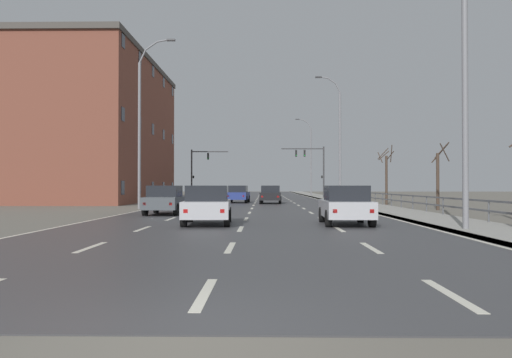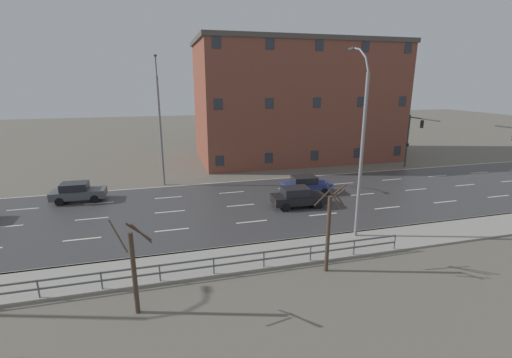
# 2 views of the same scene
# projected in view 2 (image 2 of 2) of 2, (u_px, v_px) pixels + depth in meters

# --- Properties ---
(ground_plane) EXTENTS (160.00, 160.00, 0.12)m
(ground_plane) POSITION_uv_depth(u_px,v_px,m) (391.00, 193.00, 31.34)
(ground_plane) COLOR #666056
(road_asphalt_strip) EXTENTS (14.00, 120.00, 0.03)m
(road_asphalt_strip) POSITION_uv_depth(u_px,v_px,m) (498.00, 182.00, 34.35)
(road_asphalt_strip) COLOR #3D3D3F
(road_asphalt_strip) RESTS_ON ground
(guardrail) EXTENTS (0.07, 36.47, 1.00)m
(guardrail) POSITION_uv_depth(u_px,v_px,m) (38.00, 286.00, 15.65)
(guardrail) COLOR #515459
(guardrail) RESTS_ON ground
(street_lamp_midground) EXTENTS (2.29, 0.24, 11.39)m
(street_lamp_midground) POSITION_uv_depth(u_px,v_px,m) (361.00, 149.00, 20.87)
(street_lamp_midground) COLOR slate
(street_lamp_midground) RESTS_ON ground
(street_lamp_left_bank) EXTENTS (2.50, 0.24, 11.52)m
(street_lamp_left_bank) POSITION_uv_depth(u_px,v_px,m) (160.00, 125.00, 31.90)
(street_lamp_left_bank) COLOR slate
(street_lamp_left_bank) RESTS_ON ground
(traffic_signal_left) EXTENTS (4.48, 0.36, 5.89)m
(traffic_signal_left) POSITION_uv_depth(u_px,v_px,m) (413.00, 134.00, 38.79)
(traffic_signal_left) COLOR #38383A
(traffic_signal_left) RESTS_ON ground
(car_far_left) EXTENTS (1.96, 4.16, 1.57)m
(car_far_left) POSITION_uv_depth(u_px,v_px,m) (298.00, 197.00, 27.45)
(car_far_left) COLOR black
(car_far_left) RESTS_ON ground
(car_near_right) EXTENTS (1.87, 4.12, 1.57)m
(car_near_right) POSITION_uv_depth(u_px,v_px,m) (78.00, 192.00, 28.69)
(car_near_right) COLOR #474C51
(car_near_right) RESTS_ON ground
(car_near_left) EXTENTS (2.02, 4.19, 1.57)m
(car_near_left) POSITION_uv_depth(u_px,v_px,m) (306.00, 185.00, 30.64)
(car_near_left) COLOR navy
(car_near_left) RESTS_ON ground
(brick_building) EXTENTS (12.08, 24.40, 14.13)m
(brick_building) POSITION_uv_depth(u_px,v_px,m) (297.00, 101.00, 43.93)
(brick_building) COLOR brown
(brick_building) RESTS_ON ground
(bare_tree_mid) EXTENTS (0.93, 1.57, 4.37)m
(bare_tree_mid) POSITION_uv_depth(u_px,v_px,m) (134.00, 267.00, 14.38)
(bare_tree_mid) COLOR #423328
(bare_tree_mid) RESTS_ON ground
(bare_tree_far) EXTENTS (1.28, 1.31, 4.89)m
(bare_tree_far) POSITION_uv_depth(u_px,v_px,m) (329.00, 228.00, 17.68)
(bare_tree_far) COLOR #423328
(bare_tree_far) RESTS_ON ground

